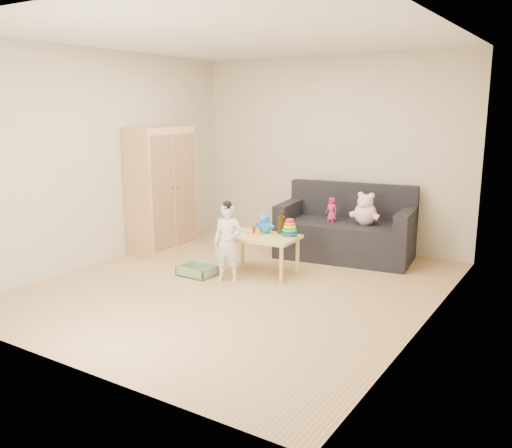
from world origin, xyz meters
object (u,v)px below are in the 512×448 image
Objects in this scene: toddler at (228,243)px; play_table at (261,254)px; wardrobe at (161,189)px; sofa at (345,240)px.

play_table is at bearing 50.05° from toddler.
wardrobe is 2.53m from sofa.
play_table is 0.52m from toddler.
toddler is at bearing -22.89° from wardrobe.
sofa is 1.75m from toddler.
wardrobe is at bearing 173.09° from play_table.
wardrobe is at bearing -165.46° from sofa.
wardrobe is at bearing 136.02° from toddler.
wardrobe is 1.82m from play_table.
sofa is 1.94× the size of toddler.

